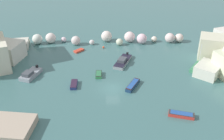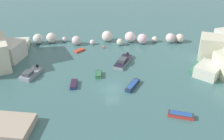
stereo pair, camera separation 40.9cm
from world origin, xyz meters
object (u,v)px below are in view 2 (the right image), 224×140
(moored_boat_1, at_px, (79,50))
(moored_boat_7, at_px, (99,74))
(stone_dock, at_px, (10,127))
(moored_boat_5, at_px, (133,85))
(moored_boat_4, at_px, (31,74))
(moored_boat_2, at_px, (123,61))
(moored_boat_3, at_px, (181,115))
(moored_boat_0, at_px, (198,67))
(channel_buoy, at_px, (104,47))
(moored_boat_6, at_px, (74,84))

(moored_boat_1, bearing_deg, moored_boat_7, -111.14)
(stone_dock, height_order, moored_boat_5, stone_dock)
(stone_dock, height_order, moored_boat_1, stone_dock)
(moored_boat_4, bearing_deg, moored_boat_2, 125.41)
(moored_boat_3, bearing_deg, moored_boat_1, -37.18)
(moored_boat_0, bearing_deg, moored_boat_4, -49.67)
(moored_boat_0, relative_size, moored_boat_4, 1.01)
(moored_boat_5, distance_m, moored_boat_7, 7.62)
(stone_dock, bearing_deg, moored_boat_2, 49.95)
(moored_boat_7, bearing_deg, channel_buoy, -3.56)
(moored_boat_1, relative_size, moored_boat_5, 0.56)
(stone_dock, relative_size, moored_boat_6, 2.09)
(channel_buoy, bearing_deg, moored_boat_7, -93.77)
(moored_boat_3, bearing_deg, moored_boat_4, -9.90)
(moored_boat_0, height_order, moored_boat_3, moored_boat_0)
(moored_boat_0, xyz_separation_m, moored_boat_2, (-15.52, 2.54, 0.09))
(stone_dock, bearing_deg, moored_boat_6, 56.63)
(moored_boat_5, relative_size, moored_boat_7, 1.70)
(moored_boat_0, relative_size, moored_boat_5, 1.25)
(channel_buoy, distance_m, moored_boat_6, 17.40)
(stone_dock, distance_m, moored_boat_5, 22.18)
(moored_boat_0, distance_m, moored_boat_3, 17.17)
(moored_boat_0, bearing_deg, moored_boat_2, -63.33)
(channel_buoy, relative_size, moored_boat_1, 0.21)
(channel_buoy, xyz_separation_m, moored_boat_6, (-5.39, -16.55, 0.04))
(moored_boat_2, relative_size, moored_boat_5, 1.56)
(moored_boat_0, distance_m, moored_boat_4, 34.10)
(moored_boat_6, bearing_deg, moored_boat_4, -112.72)
(moored_boat_2, relative_size, moored_boat_7, 2.66)
(moored_boat_3, height_order, moored_boat_6, moored_boat_3)
(moored_boat_0, xyz_separation_m, moored_boat_3, (-7.26, -15.56, -0.03))
(moored_boat_1, bearing_deg, moored_boat_5, -98.37)
(channel_buoy, height_order, moored_boat_1, channel_buoy)
(channel_buoy, xyz_separation_m, moored_boat_1, (-5.71, -1.65, -0.05))
(moored_boat_0, height_order, moored_boat_5, moored_boat_0)
(moored_boat_3, bearing_deg, moored_boat_0, -99.04)
(moored_boat_2, relative_size, moored_boat_6, 2.27)
(moored_boat_5, relative_size, moored_boat_6, 1.45)
(moored_boat_0, xyz_separation_m, moored_boat_6, (-25.11, -6.23, -0.08))
(channel_buoy, relative_size, moored_boat_4, 0.09)
(moored_boat_4, xyz_separation_m, moored_boat_6, (8.90, -3.64, -0.22))
(stone_dock, height_order, moored_boat_0, moored_boat_0)
(channel_buoy, distance_m, moored_boat_4, 19.26)
(channel_buoy, bearing_deg, moored_boat_3, -64.31)
(moored_boat_4, distance_m, moored_boat_6, 9.61)
(channel_buoy, bearing_deg, moored_boat_2, -61.66)
(moored_boat_3, distance_m, moored_boat_4, 29.72)
(moored_boat_2, bearing_deg, moored_boat_5, 30.19)
(moored_boat_3, xyz_separation_m, moored_boat_6, (-17.84, 9.33, -0.05))
(channel_buoy, distance_m, moored_boat_5, 18.00)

